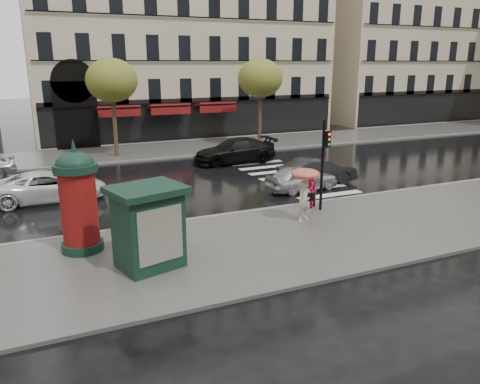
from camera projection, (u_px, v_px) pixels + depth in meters
name	position (u px, v px, depth m)	size (l,w,h in m)	color
ground	(257.00, 240.00, 17.31)	(160.00, 160.00, 0.00)	black
near_sidewalk	(263.00, 243.00, 16.85)	(90.00, 7.00, 0.12)	#474744
far_sidewalk	(143.00, 152.00, 34.01)	(90.00, 6.00, 0.12)	#474744
near_kerb	(226.00, 215.00, 19.93)	(90.00, 0.25, 0.14)	slate
far_kerb	(153.00, 159.00, 31.37)	(90.00, 0.25, 0.14)	slate
zebra_crossing	(277.00, 172.00, 28.10)	(3.60, 11.75, 0.01)	silver
bldg_far_corner	(174.00, 6.00, 43.03)	(26.00, 14.00, 22.90)	#B7A88C
bldg_far_right	(408.00, 18.00, 54.01)	(24.00, 14.00, 22.90)	#B7A88C
tree_far_left	(112.00, 81.00, 30.98)	(3.40, 3.40, 6.64)	#38281C
tree_far_right	(260.00, 78.00, 35.29)	(3.40, 3.40, 6.64)	#38281C
woman_umbrella	(305.00, 186.00, 18.68)	(1.16, 1.16, 2.24)	beige
woman_red	(309.00, 189.00, 20.62)	(0.81, 0.63, 1.66)	#B01535
man_burgundy	(121.00, 212.00, 17.40)	(0.82, 0.54, 1.68)	#4E0F14
morris_column	(78.00, 198.00, 15.60)	(1.44, 1.44, 3.87)	#112D22
traffic_light	(324.00, 157.00, 19.80)	(0.28, 0.38, 3.92)	black
newsstand	(148.00, 226.00, 14.47)	(2.56, 2.31, 2.61)	#112D22
car_silver	(301.00, 178.00, 23.88)	(1.55, 3.86, 1.31)	silver
car_darkgrey	(317.00, 171.00, 25.08)	(1.52, 4.36, 1.44)	black
car_white	(50.00, 186.00, 22.05)	(2.36, 5.11, 1.42)	white
car_black	(235.00, 151.00, 30.44)	(2.21, 5.44, 1.58)	black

